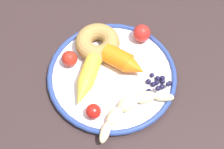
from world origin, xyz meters
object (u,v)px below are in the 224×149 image
Objects in this scene: plate at (112,75)px; tomato_mid at (142,33)px; carrot_orange at (123,62)px; dining_table at (118,77)px; blueberry_pile at (158,83)px; donut at (97,43)px; tomato_far at (93,111)px; banana at (131,108)px; tomato_near at (69,59)px; carrot_yellow at (87,78)px.

tomato_mid is at bearing -26.35° from plate.
dining_table is at bearing 22.90° from carrot_orange.
donut is at bearing 61.61° from blueberry_pile.
tomato_far is (-0.16, 0.03, 0.12)m from dining_table.
carrot_orange is at bearing -19.72° from tomato_far.
banana is (-0.08, -0.05, 0.02)m from plate.
dining_table is at bearing -6.71° from plate.
tomato_mid is (0.09, -0.15, 0.00)m from tomato_near.
dining_table is at bearing 137.01° from tomato_mid.
plate is at bearing 32.25° from banana.
blueberry_pile reaches higher than dining_table.
tomato_near is (0.10, 0.15, 0.01)m from banana.
banana is 0.11m from carrot_orange.
banana is at bearing -73.92° from tomato_far.
donut is at bearing 6.86° from tomato_far.
tomato_near is (0.03, 0.20, 0.01)m from blueberry_pile.
banana is 3.45× the size of tomato_mid.
banana is 1.08× the size of carrot_yellow.
plate is at bearing -147.24° from donut.
plate is 9.08× the size of tomato_far.
blueberry_pile is at bearing -158.02° from tomato_mid.
tomato_far is (-0.12, -0.08, -0.00)m from tomato_near.
banana is (-0.14, -0.04, 0.12)m from dining_table.
banana is 0.09m from blueberry_pile.
blueberry_pile is 1.38× the size of tomato_mid.
tomato_mid reaches higher than donut.
tomato_far is at bearing -160.05° from carrot_yellow.
carrot_orange is 3.52× the size of tomato_far.
blueberry_pile is at bearing -53.98° from tomato_far.
tomato_far is (-0.13, 0.05, -0.01)m from carrot_orange.
carrot_orange is 0.09m from blueberry_pile.
plate is (-0.06, 0.01, 0.10)m from dining_table.
donut reaches higher than plate.
carrot_orange is (-0.04, -0.02, 0.13)m from dining_table.
tomato_far reaches higher than banana.
tomato_mid is at bearing -58.68° from tomato_near.
dining_table is 8.14× the size of carrot_yellow.
carrot_yellow reaches higher than blueberry_pile.
donut is (0.01, 0.05, 0.13)m from dining_table.
tomato_mid is (0.05, -0.05, 0.13)m from dining_table.
tomato_far is at bearing 106.08° from banana.
tomato_near is 0.14m from tomato_far.
blueberry_pile is at bearing -83.33° from carrot_yellow.
tomato_mid is 0.23m from tomato_far.
blueberry_pile is at bearing -118.39° from donut.
donut reaches higher than blueberry_pile.
plate is 0.10m from tomato_near.
blueberry_pile is (0.07, -0.05, -0.01)m from banana.
plate is at bearing 137.08° from carrot_orange.
dining_table is 0.16m from carrot_yellow.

